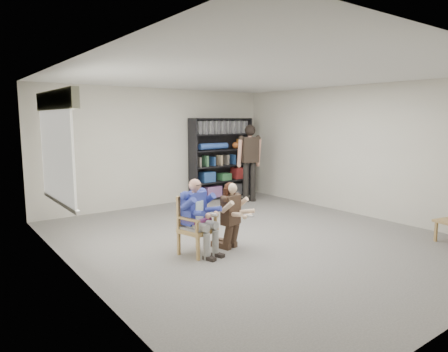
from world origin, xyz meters
TOP-DOWN VIEW (x-y plane):
  - room_shell at (0.00, 0.00)m, footprint 6.00×7.00m
  - floor at (0.00, 0.00)m, footprint 6.00×7.00m
  - window_left at (-2.95, 1.00)m, footprint 0.16×2.00m
  - armchair at (-1.25, -0.13)m, footprint 0.64×0.63m
  - seated_man at (-1.25, -0.13)m, footprint 0.67×0.82m
  - kneeling_woman at (-0.67, -0.25)m, footprint 0.63×0.82m
  - bookshelf at (1.70, 3.28)m, footprint 1.80×0.38m
  - standing_man at (1.97, 2.45)m, footprint 0.66×0.46m

SIDE VIEW (x-z plane):
  - floor at x=0.00m, z-range -0.01..0.01m
  - armchair at x=-1.25m, z-range 0.00..0.91m
  - kneeling_woman at x=-0.67m, z-range 0.00..1.09m
  - seated_man at x=-1.25m, z-range 0.00..1.19m
  - standing_man at x=1.97m, z-range 0.00..1.92m
  - bookshelf at x=1.70m, z-range 0.00..2.10m
  - room_shell at x=0.00m, z-range 0.00..2.80m
  - window_left at x=-2.95m, z-range 0.76..2.50m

